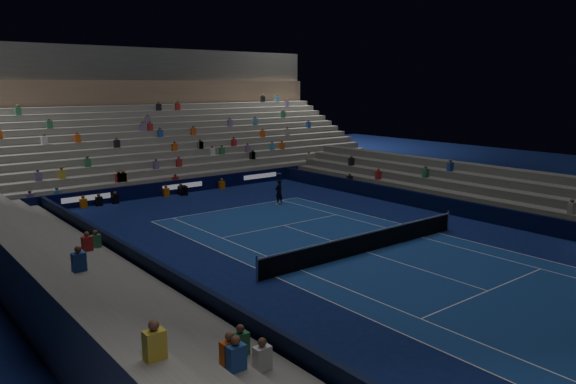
{
  "coord_description": "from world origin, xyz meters",
  "views": [
    {
      "loc": [
        -18.56,
        -17.21,
        7.87
      ],
      "look_at": [
        0.0,
        6.0,
        2.0
      ],
      "focal_mm": 34.17,
      "sensor_mm": 36.0,
      "label": 1
    }
  ],
  "objects": [
    {
      "name": "sponsor_barrier_far",
      "position": [
        0.0,
        18.5,
        0.5
      ],
      "size": [
        44.0,
        0.25,
        1.0
      ],
      "primitive_type": "cube",
      "color": "#080A33",
      "rests_on": "ground"
    },
    {
      "name": "broadcast_camera",
      "position": [
        -0.28,
        17.79,
        0.34
      ],
      "size": [
        0.55,
        0.99,
        0.66
      ],
      "color": "black",
      "rests_on": "ground"
    },
    {
      "name": "grandstand_west",
      "position": [
        -13.17,
        0.0,
        0.92
      ],
      "size": [
        5.0,
        37.0,
        2.5
      ],
      "color": "slate",
      "rests_on": "ground"
    },
    {
      "name": "sponsor_barrier_west",
      "position": [
        -9.7,
        0.0,
        0.5
      ],
      "size": [
        0.25,
        37.0,
        1.0
      ],
      "primitive_type": "cube",
      "color": "black",
      "rests_on": "ground"
    },
    {
      "name": "tennis_player",
      "position": [
        3.13,
        10.87,
        0.86
      ],
      "size": [
        0.69,
        0.51,
        1.72
      ],
      "primitive_type": "imported",
      "rotation": [
        0.0,
        0.0,
        3.31
      ],
      "color": "black",
      "rests_on": "ground"
    },
    {
      "name": "ground",
      "position": [
        0.0,
        0.0,
        0.0
      ],
      "size": [
        90.0,
        90.0,
        0.0
      ],
      "primitive_type": "plane",
      "color": "#0D1951",
      "rests_on": "ground"
    },
    {
      "name": "grandstand_main",
      "position": [
        0.0,
        27.9,
        3.38
      ],
      "size": [
        44.0,
        15.2,
        11.2
      ],
      "color": "slate",
      "rests_on": "ground"
    },
    {
      "name": "court_surface",
      "position": [
        0.0,
        0.0,
        0.01
      ],
      "size": [
        10.97,
        23.77,
        0.01
      ],
      "primitive_type": "cube",
      "color": "navy",
      "rests_on": "ground"
    },
    {
      "name": "tennis_net",
      "position": [
        0.0,
        0.0,
        0.5
      ],
      "size": [
        12.9,
        0.1,
        1.1
      ],
      "color": "#B2B2B7",
      "rests_on": "ground"
    },
    {
      "name": "grandstand_east",
      "position": [
        13.17,
        0.0,
        0.92
      ],
      "size": [
        5.0,
        37.0,
        2.5
      ],
      "color": "#60605B",
      "rests_on": "ground"
    },
    {
      "name": "sponsor_barrier_east",
      "position": [
        9.7,
        0.0,
        0.5
      ],
      "size": [
        0.25,
        37.0,
        1.0
      ],
      "primitive_type": "cube",
      "color": "black",
      "rests_on": "ground"
    }
  ]
}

